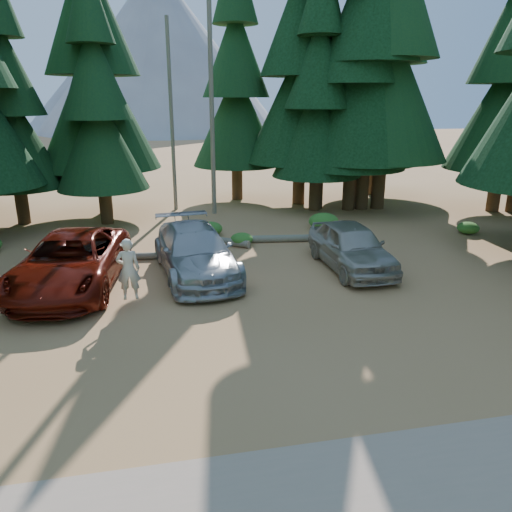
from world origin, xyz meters
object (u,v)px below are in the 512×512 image
(red_pickup, at_px, (71,262))
(silver_minivan_center, at_px, (195,251))
(silver_minivan_right, at_px, (351,246))
(log_left, at_px, (111,257))
(frisbee_player, at_px, (128,269))
(log_right, at_px, (306,238))
(log_mid, at_px, (209,239))

(red_pickup, distance_m, silver_minivan_center, 4.14)
(silver_minivan_right, xyz_separation_m, log_left, (-8.76, 2.75, -0.71))
(red_pickup, bearing_deg, silver_minivan_right, 7.41)
(frisbee_player, relative_size, log_left, 0.50)
(red_pickup, relative_size, log_right, 1.35)
(red_pickup, xyz_separation_m, log_right, (9.24, 3.79, -0.75))
(frisbee_player, height_order, log_mid, frisbee_player)
(red_pickup, distance_m, log_mid, 6.75)
(red_pickup, height_order, log_left, red_pickup)
(red_pickup, xyz_separation_m, log_left, (1.01, 2.76, -0.77))
(frisbee_player, distance_m, log_left, 4.98)
(silver_minivan_right, height_order, log_right, silver_minivan_right)
(frisbee_player, relative_size, log_right, 0.39)
(red_pickup, relative_size, log_left, 1.71)
(silver_minivan_right, height_order, log_mid, silver_minivan_right)
(silver_minivan_center, distance_m, silver_minivan_right, 5.68)
(red_pickup, relative_size, silver_minivan_right, 1.30)
(log_left, xyz_separation_m, log_mid, (4.02, 1.69, 0.02))
(frisbee_player, xyz_separation_m, log_left, (-0.92, 4.78, -1.07))
(log_left, bearing_deg, red_pickup, -103.97)
(log_right, bearing_deg, frisbee_player, -134.29)
(silver_minivan_center, distance_m, log_mid, 4.14)
(log_mid, relative_size, log_right, 0.81)
(silver_minivan_right, distance_m, log_mid, 6.53)
(log_left, height_order, log_mid, log_mid)
(frisbee_player, bearing_deg, red_pickup, -46.70)
(red_pickup, xyz_separation_m, silver_minivan_center, (4.11, 0.47, -0.04))
(red_pickup, bearing_deg, log_left, 77.20)
(frisbee_player, height_order, log_right, frisbee_player)
(log_mid, bearing_deg, silver_minivan_right, -5.85)
(frisbee_player, xyz_separation_m, log_mid, (3.10, 6.46, -1.05))
(red_pickup, xyz_separation_m, log_mid, (5.03, 4.45, -0.74))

